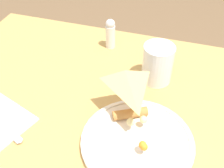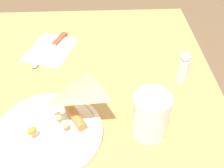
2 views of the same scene
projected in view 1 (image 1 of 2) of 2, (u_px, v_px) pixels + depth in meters
name	position (u px, v px, depth m)	size (l,w,h in m)	color
dining_table	(92.00, 133.00, 0.85)	(0.97, 0.76, 0.77)	tan
plate_pizza	(137.00, 140.00, 0.65)	(0.26, 0.26, 0.05)	silver
milk_glass	(157.00, 65.00, 0.80)	(0.09, 0.09, 0.12)	white
salt_shaker	(110.00, 33.00, 0.93)	(0.03, 0.03, 0.10)	silver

